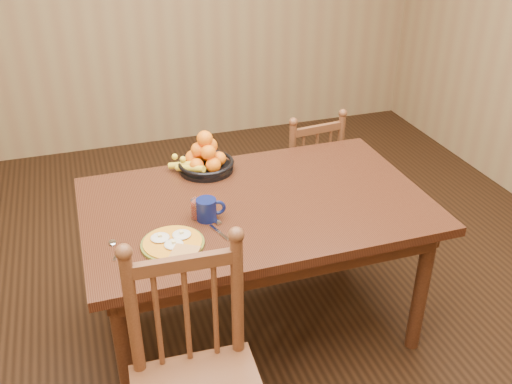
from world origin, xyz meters
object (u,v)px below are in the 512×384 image
object	(u,v)px
coffee_mug	(207,209)
dining_table	(256,217)
breakfast_plate	(173,243)
fruit_bowl	(205,159)
chair_far	(304,177)

from	to	relation	value
coffee_mug	dining_table	bearing A→B (deg)	17.83
breakfast_plate	fruit_bowl	world-z (taller)	fruit_bowl
chair_far	breakfast_plate	world-z (taller)	chair_far
dining_table	breakfast_plate	size ratio (longest dim) A/B	5.22
chair_far	coffee_mug	size ratio (longest dim) A/B	6.53
coffee_mug	fruit_bowl	bearing A→B (deg)	77.65
dining_table	fruit_bowl	bearing A→B (deg)	111.64
chair_far	breakfast_plate	distance (m)	1.42
breakfast_plate	coffee_mug	distance (m)	0.25
dining_table	chair_far	size ratio (longest dim) A/B	1.83
fruit_bowl	chair_far	bearing A→B (deg)	25.65
breakfast_plate	fruit_bowl	bearing A→B (deg)	65.13
breakfast_plate	dining_table	bearing A→B (deg)	28.50
chair_far	fruit_bowl	distance (m)	0.87
dining_table	chair_far	xyz separation A→B (m)	(0.55, 0.72, -0.24)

